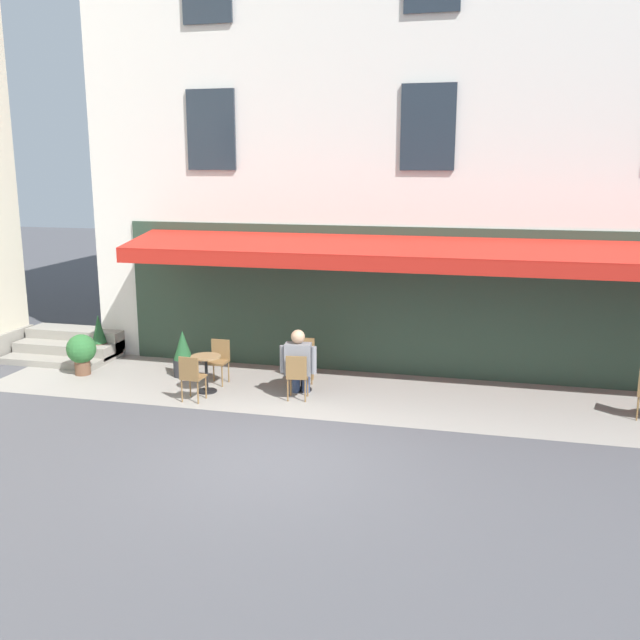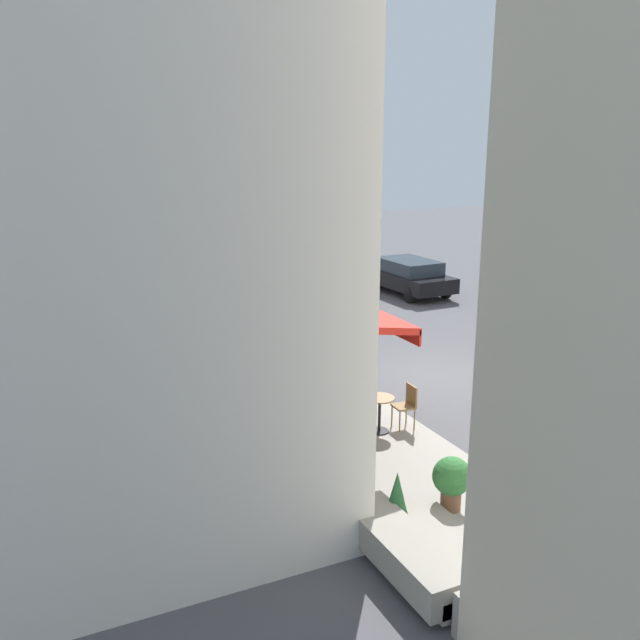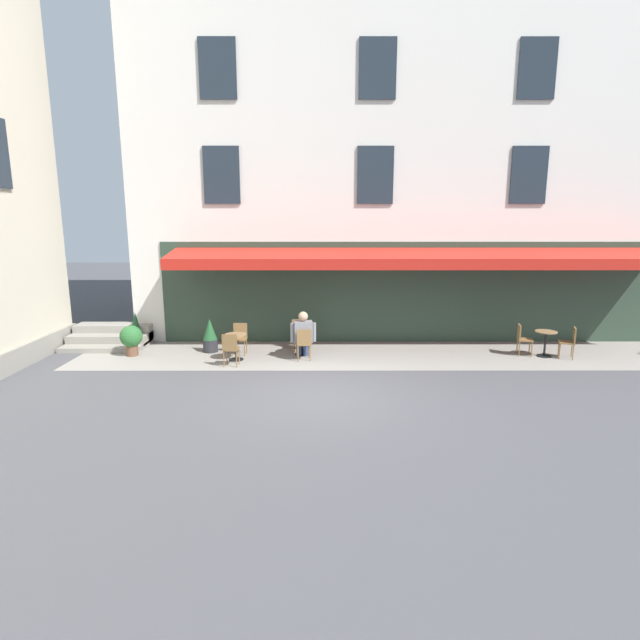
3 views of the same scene
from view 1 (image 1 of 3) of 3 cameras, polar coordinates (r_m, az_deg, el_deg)
The scene contains 14 objects.
ground_plane at distance 11.32m, azimuth -3.39°, elevation -10.98°, with size 70.00×70.00×0.00m, color #4C4C51.
sidewalk_cafe_terrace at distance 14.04m, azimuth 13.79°, elevation -6.60°, with size 20.50×3.20×0.01m, color gray.
cafe_building_facade at distance 19.63m, azimuth 17.53°, elevation 20.66°, with size 20.00×10.70×15.00m.
back_alley_steps at distance 17.99m, azimuth -19.29°, elevation -1.95°, with size 2.40×1.75×0.60m.
cafe_table_near_entrance at distance 14.35m, azimuth -1.46°, elevation -3.77°, with size 0.60×0.60×0.75m.
cafe_chair_wicker_kerbside at distance 13.74m, azimuth -1.85°, elevation -4.27°, with size 0.45×0.45×0.91m.
cafe_chair_wicker_by_window at distance 14.94m, azimuth -1.24°, elevation -2.89°, with size 0.46×0.46×0.91m.
cafe_table_streetside at distance 14.43m, azimuth -9.09°, elevation -3.84°, with size 0.60×0.60×0.75m.
cafe_chair_wicker_back_row at distance 13.87m, azimuth -10.25°, elevation -4.30°, with size 0.42×0.42×0.91m.
cafe_chair_wicker_corner_right at distance 14.96m, azimuth -8.08°, elevation -2.99°, with size 0.41×0.41×0.91m.
seated_patron_in_grey at distance 13.89m, azimuth -1.71°, elevation -3.31°, with size 0.72×0.62×1.37m.
potted_plant_mid_terrace at distance 16.24m, azimuth -18.54°, elevation -2.37°, with size 0.63×0.63×0.89m.
potted_plant_entrance_left at distance 15.57m, azimuth -10.90°, elevation -2.69°, with size 0.43×0.43×1.01m.
potted_plant_entrance_right at distance 17.39m, azimuth -17.25°, elevation -1.35°, with size 0.35×0.35×1.06m.
Camera 1 is at (-3.16, 9.90, 4.50)m, focal length 40.00 mm.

